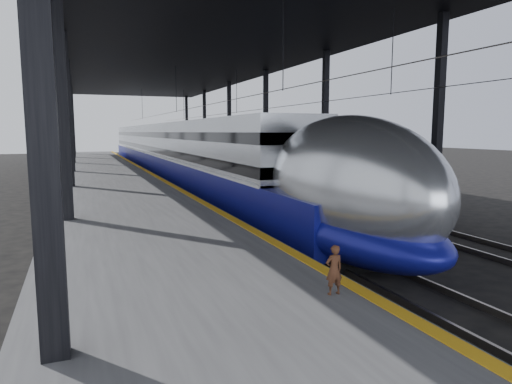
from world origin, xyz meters
TOP-DOWN VIEW (x-y plane):
  - ground at (0.00, 0.00)m, footprint 160.00×160.00m
  - platform at (-3.50, 20.00)m, footprint 6.00×80.00m
  - yellow_strip at (-0.70, 20.00)m, footprint 0.30×80.00m
  - rails at (4.50, 20.00)m, footprint 6.52×80.00m
  - canopy at (1.90, 20.00)m, footprint 18.00×75.00m
  - tgv_train at (2.00, 27.97)m, footprint 3.17×65.20m
  - second_train at (7.00, 33.03)m, footprint 2.66×56.05m
  - child at (-1.26, -4.34)m, footprint 0.33×0.22m

SIDE VIEW (x-z plane):
  - ground at x=0.00m, z-range 0.00..0.00m
  - rails at x=4.50m, z-range 0.00..0.16m
  - platform at x=-3.50m, z-range 0.00..1.00m
  - yellow_strip at x=-0.70m, z-range 1.00..1.01m
  - child at x=-1.26m, z-range 1.00..1.91m
  - second_train at x=7.00m, z-range 0.02..3.68m
  - tgv_train at x=2.00m, z-range -0.15..4.40m
  - canopy at x=1.90m, z-range 4.38..13.85m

